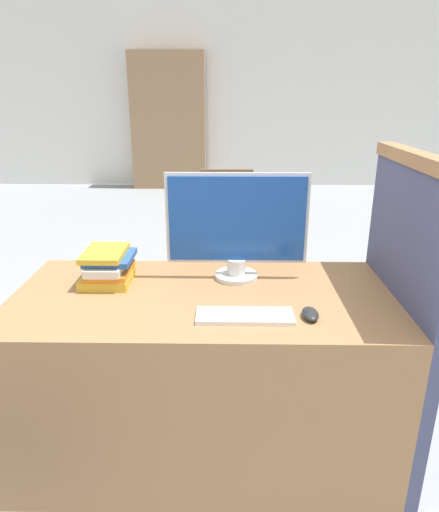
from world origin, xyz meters
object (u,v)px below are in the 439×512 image
monitor (237,226)px  keyboard (245,316)px  book_stack (108,267)px  mouse (310,314)px  far_chair (226,217)px

monitor → keyboard: 0.43m
keyboard → book_stack: (-0.56, 0.32, 0.06)m
monitor → mouse: (0.25, -0.36, -0.22)m
monitor → book_stack: size_ratio=2.41×
monitor → book_stack: monitor is taller
keyboard → mouse: mouse is taller
monitor → book_stack: bearing=-174.1°
keyboard → mouse: 0.23m
monitor → far_chair: 1.89m
book_stack → monitor: bearing=5.9°
keyboard → far_chair: far_chair is taller
book_stack → far_chair: 1.98m
far_chair → book_stack: bearing=-126.9°
book_stack → mouse: bearing=-21.4°
book_stack → far_chair: far_chair is taller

